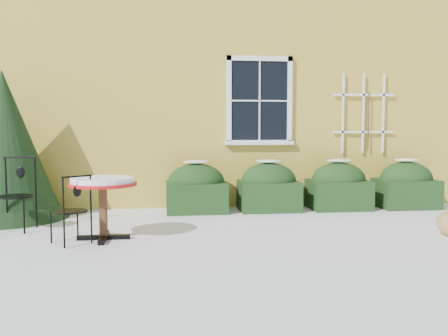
{
  "coord_description": "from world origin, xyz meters",
  "views": [
    {
      "loc": [
        -0.89,
        -6.16,
        1.5
      ],
      "look_at": [
        0.0,
        1.0,
        0.9
      ],
      "focal_mm": 40.0,
      "sensor_mm": 36.0,
      "label": 1
    }
  ],
  "objects": [
    {
      "name": "ground",
      "position": [
        0.0,
        0.0,
        0.0
      ],
      "size": [
        80.0,
        80.0,
        0.0
      ],
      "primitive_type": "plane",
      "color": "white",
      "rests_on": "ground"
    },
    {
      "name": "house",
      "position": [
        0.0,
        7.0,
        3.22
      ],
      "size": [
        12.4,
        8.4,
        6.4
      ],
      "color": "yellow",
      "rests_on": "ground"
    },
    {
      "name": "hedge_row",
      "position": [
        1.65,
        2.55,
        0.4
      ],
      "size": [
        4.95,
        0.8,
        0.91
      ],
      "color": "black",
      "rests_on": "ground"
    },
    {
      "name": "evergreen_shrub",
      "position": [
        -3.43,
        2.29,
        0.97
      ],
      "size": [
        1.99,
        1.99,
        2.41
      ],
      "rotation": [
        0.0,
        0.0,
        0.03
      ],
      "color": "black",
      "rests_on": "ground"
    },
    {
      "name": "bistro_table",
      "position": [
        -1.67,
        0.53,
        0.69
      ],
      "size": [
        0.89,
        0.89,
        0.83
      ],
      "rotation": [
        0.0,
        0.0,
        -0.08
      ],
      "color": "black",
      "rests_on": "ground"
    },
    {
      "name": "patio_chair_near",
      "position": [
        -2.04,
        0.33,
        0.45
      ],
      "size": [
        0.55,
        0.55,
        0.89
      ],
      "rotation": [
        0.0,
        0.0,
        3.78
      ],
      "color": "black",
      "rests_on": "ground"
    },
    {
      "name": "patio_chair_far",
      "position": [
        -3.0,
        1.33,
        0.53
      ],
      "size": [
        0.54,
        0.53,
        1.06
      ],
      "rotation": [
        0.0,
        0.0,
        -0.14
      ],
      "color": "black",
      "rests_on": "ground"
    }
  ]
}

